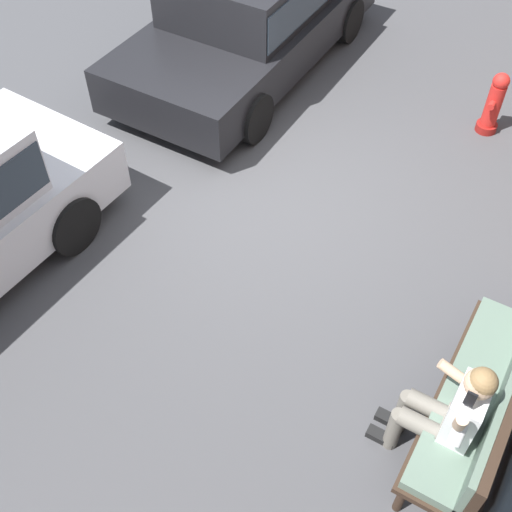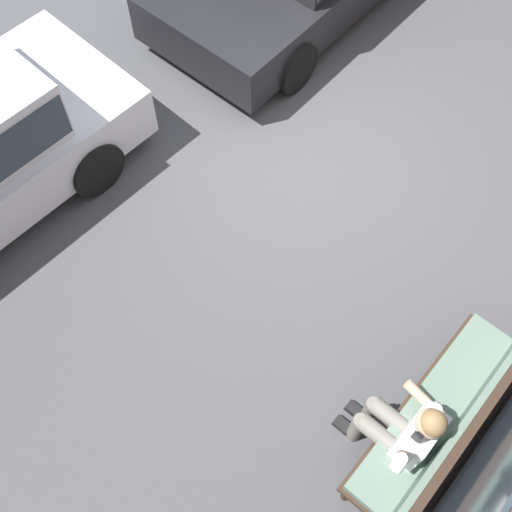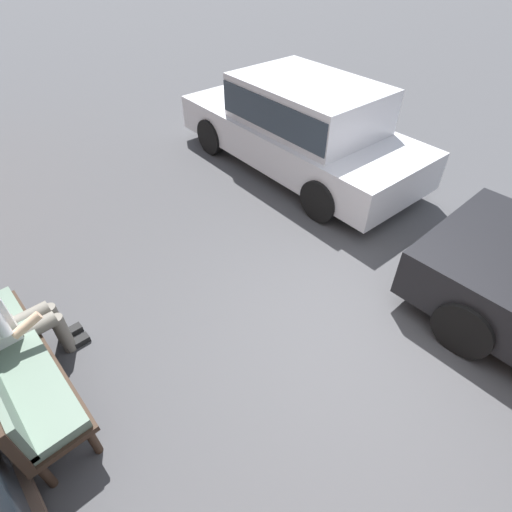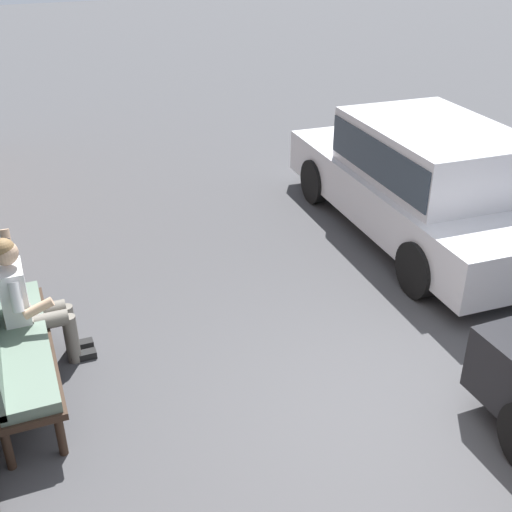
% 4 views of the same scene
% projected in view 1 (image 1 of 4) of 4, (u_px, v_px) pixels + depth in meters
% --- Properties ---
extents(ground_plane, '(60.00, 60.00, 0.00)m').
position_uv_depth(ground_plane, '(271.00, 192.00, 7.31)').
color(ground_plane, '#424244').
extents(bench, '(1.98, 0.55, 1.00)m').
position_uv_depth(bench, '(489.00, 397.00, 4.94)').
color(bench, '#332319').
rests_on(bench, ground_plane).
extents(person_on_phone, '(0.73, 0.74, 1.33)m').
position_uv_depth(person_on_phone, '(449.00, 412.00, 4.72)').
color(person_on_phone, '#6B665B').
rests_on(person_on_phone, ground_plane).
extents(parked_car_near, '(4.33, 1.98, 1.48)m').
position_uv_depth(parked_car_near, '(251.00, 10.00, 8.46)').
color(parked_car_near, black).
rests_on(parked_car_near, ground_plane).
extents(fire_hydrant, '(0.38, 0.26, 0.81)m').
position_uv_depth(fire_hydrant, '(494.00, 104.00, 7.76)').
color(fire_hydrant, maroon).
rests_on(fire_hydrant, ground_plane).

